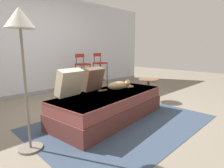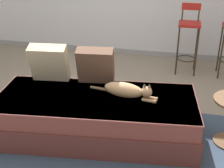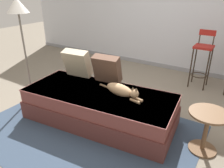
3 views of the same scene
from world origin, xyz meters
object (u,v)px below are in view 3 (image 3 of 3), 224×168
Objects in this scene: side_table at (207,126)px; floor_lamp at (19,15)px; throw_pillow_corner at (77,63)px; throw_pillow_middle at (107,69)px; couch at (99,106)px; bar_stool_near_window at (203,55)px; cat at (121,90)px.

floor_lamp is at bearing -175.79° from side_table.
throw_pillow_corner is 0.52m from throw_pillow_middle.
bar_stool_near_window reaches higher than couch.
throw_pillow_middle is at bearing 172.75° from side_table.
throw_pillow_corner reaches higher than cat.
throw_pillow_middle reaches higher than side_table.
cat reaches higher than couch.
throw_pillow_corner is at bearing 155.06° from couch.
bar_stool_near_window reaches higher than throw_pillow_middle.
throw_pillow_middle is at bearing 146.88° from cat.
cat is (0.91, -0.20, -0.15)m from throw_pillow_corner.
floor_lamp is at bearing -156.95° from throw_pillow_corner.
floor_lamp is (-1.39, -0.05, 1.14)m from couch.
bar_stool_near_window is (0.90, 1.98, 0.38)m from couch.
throw_pillow_middle is 0.40× the size of bar_stool_near_window.
bar_stool_near_window is 1.91m from side_table.
side_table is (1.47, -0.19, -0.33)m from throw_pillow_middle.
side_table is at bearing -75.33° from bar_stool_near_window.
bar_stool_near_window is at bearing 58.83° from throw_pillow_middle.
cat reaches higher than side_table.
bar_stool_near_window reaches higher than cat.
side_table is at bearing 4.21° from floor_lamp.
cat is at bearing -176.24° from side_table.
throw_pillow_middle is at bearing 16.71° from floor_lamp.
bar_stool_near_window is (0.99, 1.64, -0.05)m from throw_pillow_middle.
floor_lamp reaches higher than couch.
cat is (0.40, -0.26, -0.14)m from throw_pillow_middle.
throw_pillow_corner is 2.02m from side_table.
bar_stool_near_window is at bearing 104.67° from side_table.
floor_lamp reaches higher than cat.
bar_stool_near_window is 0.65× the size of floor_lamp.
throw_pillow_corner reaches higher than couch.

